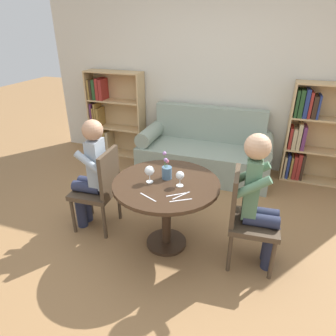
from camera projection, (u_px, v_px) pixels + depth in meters
ground_plane at (166, 243)px, 3.03m from camera, size 16.00×16.00×0.00m
back_wall at (215, 74)px, 4.23m from camera, size 5.20×0.05×2.70m
round_table at (166, 195)px, 2.78m from camera, size 0.98×0.98×0.71m
couch at (205, 153)px, 4.33m from camera, size 1.84×0.80×0.92m
bookshelf_left at (111, 115)px, 4.89m from camera, size 0.91×0.28×1.34m
bookshelf_right at (313, 135)px, 4.00m from camera, size 0.91×0.28×1.34m
chair_left at (100, 187)px, 3.07m from camera, size 0.44×0.44×0.90m
chair_right at (246, 215)px, 2.62m from camera, size 0.45×0.45×0.90m
person_left at (91, 173)px, 3.03m from camera, size 0.43×0.35×1.21m
person_right at (259, 199)px, 2.52m from camera, size 0.43×0.36×1.25m
wine_glass_left at (149, 171)px, 2.68m from camera, size 0.09×0.09×0.16m
wine_glass_right at (180, 176)px, 2.62m from camera, size 0.07×0.07×0.14m
flower_vase at (167, 171)px, 2.75m from camera, size 0.09×0.09×0.27m
knife_left_setting at (181, 195)px, 2.51m from camera, size 0.11×0.17×0.00m
fork_left_setting at (177, 194)px, 2.52m from camera, size 0.16×0.12×0.00m
knife_right_setting at (181, 200)px, 2.44m from camera, size 0.17×0.11×0.00m
fork_right_setting at (148, 197)px, 2.48m from camera, size 0.18×0.09×0.00m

